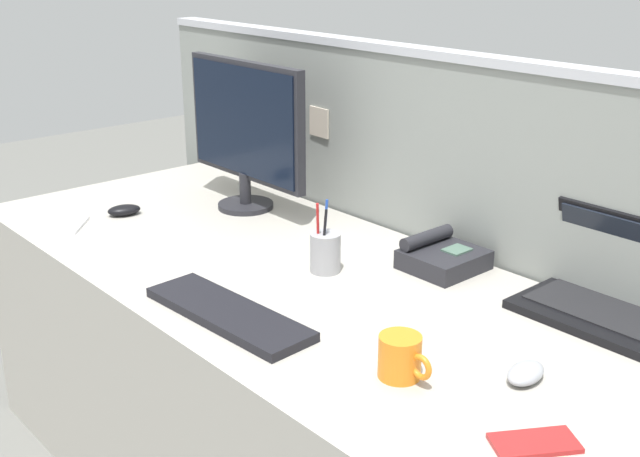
{
  "coord_description": "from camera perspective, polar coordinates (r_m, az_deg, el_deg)",
  "views": [
    {
      "loc": [
        1.4,
        -1.18,
        1.53
      ],
      "look_at": [
        0.0,
        0.05,
        0.86
      ],
      "focal_mm": 44.65,
      "sensor_mm": 36.0,
      "label": 1
    }
  ],
  "objects": [
    {
      "name": "desk",
      "position": [
        2.17,
        -1.02,
        -12.55
      ],
      "size": [
        2.22,
        0.84,
        0.74
      ],
      "primitive_type": "cube",
      "color": "#ADA89E",
      "rests_on": "ground_plane"
    },
    {
      "name": "cubicle_divider",
      "position": [
        2.33,
        7.57,
        -2.9
      ],
      "size": [
        2.46,
        0.08,
        1.27
      ],
      "color": "gray",
      "rests_on": "ground_plane"
    },
    {
      "name": "desktop_monitor",
      "position": [
        2.47,
        -5.37,
        7.24
      ],
      "size": [
        0.53,
        0.17,
        0.46
      ],
      "color": "#232328",
      "rests_on": "desk"
    },
    {
      "name": "laptop",
      "position": [
        1.91,
        20.13,
        -4.14
      ],
      "size": [
        0.35,
        0.26,
        0.23
      ],
      "color": "black",
      "rests_on": "desk"
    },
    {
      "name": "desk_phone",
      "position": [
        2.07,
        8.73,
        -2.02
      ],
      "size": [
        0.17,
        0.19,
        0.09
      ],
      "color": "#232328",
      "rests_on": "desk"
    },
    {
      "name": "keyboard_main",
      "position": [
        1.8,
        -6.61,
        -6.07
      ],
      "size": [
        0.46,
        0.16,
        0.02
      ],
      "primitive_type": "cube",
      "rotation": [
        0.0,
        0.0,
        0.06
      ],
      "color": "black",
      "rests_on": "desk"
    },
    {
      "name": "computer_mouse_right_hand",
      "position": [
        1.59,
        14.45,
        -10.03
      ],
      "size": [
        0.07,
        0.11,
        0.03
      ],
      "primitive_type": "ellipsoid",
      "rotation": [
        0.0,
        0.0,
        0.16
      ],
      "color": "#9EA0A8",
      "rests_on": "desk"
    },
    {
      "name": "computer_mouse_left_hand",
      "position": [
        2.52,
        -13.86,
        1.29
      ],
      "size": [
        0.09,
        0.11,
        0.03
      ],
      "primitive_type": "ellipsoid",
      "rotation": [
        0.0,
        0.0,
        -0.3
      ],
      "color": "black",
      "rests_on": "desk"
    },
    {
      "name": "pen_cup",
      "position": [
        2.01,
        0.43,
        -1.7
      ],
      "size": [
        0.08,
        0.08,
        0.19
      ],
      "color": "#99999E",
      "rests_on": "desk"
    },
    {
      "name": "cell_phone_red_case",
      "position": [
        1.42,
        15.12,
        -14.62
      ],
      "size": [
        0.14,
        0.16,
        0.01
      ],
      "primitive_type": "cube",
      "rotation": [
        0.0,
        0.0,
        -0.56
      ],
      "color": "#B22323",
      "rests_on": "desk"
    },
    {
      "name": "cell_phone_white_slab",
      "position": [
        2.46,
        -17.39,
        0.22
      ],
      "size": [
        0.15,
        0.15,
        0.01
      ],
      "primitive_type": "cube",
      "rotation": [
        0.0,
        0.0,
        0.84
      ],
      "color": "silver",
      "rests_on": "desk"
    },
    {
      "name": "coffee_mug",
      "position": [
        1.55,
        5.81,
        -9.15
      ],
      "size": [
        0.12,
        0.08,
        0.09
      ],
      "color": "orange",
      "rests_on": "desk"
    }
  ]
}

